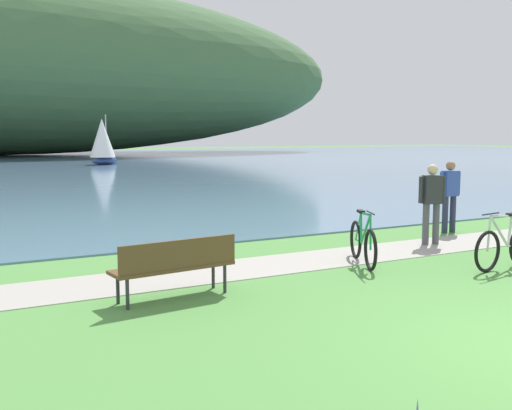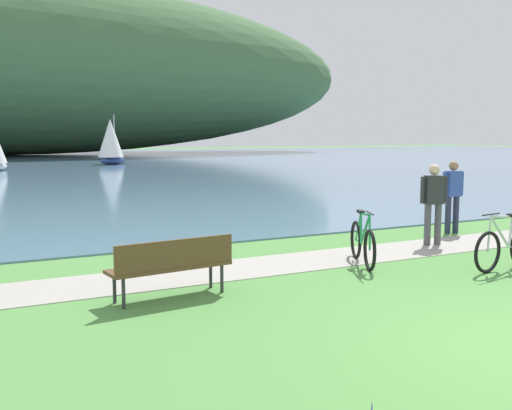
{
  "view_description": "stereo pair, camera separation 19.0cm",
  "coord_description": "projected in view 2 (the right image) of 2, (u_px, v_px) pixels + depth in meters",
  "views": [
    {
      "loc": [
        -5.9,
        -4.0,
        2.33
      ],
      "look_at": [
        -0.46,
        5.98,
        1.0
      ],
      "focal_mm": 42.28,
      "sensor_mm": 36.0,
      "label": 1
    },
    {
      "loc": [
        -5.74,
        -4.09,
        2.33
      ],
      "look_at": [
        -0.46,
        5.98,
        1.0
      ],
      "focal_mm": 42.28,
      "sensor_mm": 36.0,
      "label": 2
    }
  ],
  "objects": [
    {
      "name": "bay_water",
      "position": [
        21.0,
        164.0,
        48.28
      ],
      "size": [
        180.0,
        80.0,
        0.04
      ],
      "primitive_type": "cube",
      "color": "#5B7F9E",
      "rests_on": "ground"
    },
    {
      "name": "distant_hillside",
      "position": [
        6.0,
        66.0,
        67.01
      ],
      "size": [
        85.48,
        28.0,
        19.81
      ],
      "primitive_type": "ellipsoid",
      "color": "#42663D",
      "rests_on": "bay_water"
    },
    {
      "name": "shoreline_path",
      "position": [
        299.0,
        262.0,
        11.06
      ],
      "size": [
        60.0,
        1.5,
        0.01
      ],
      "primitive_type": "cube",
      "color": "#A39E93",
      "rests_on": "ground"
    },
    {
      "name": "park_bench_near_camera",
      "position": [
        172.0,
        263.0,
        8.53
      ],
      "size": [
        1.84,
        0.67,
        0.88
      ],
      "color": "brown",
      "rests_on": "ground"
    },
    {
      "name": "bicycle_leaning_near_bench",
      "position": [
        363.0,
        243.0,
        10.81
      ],
      "size": [
        0.78,
        1.64,
        1.01
      ],
      "color": "black",
      "rests_on": "ground"
    },
    {
      "name": "bicycle_beside_path",
      "position": [
        505.0,
        247.0,
        10.44
      ],
      "size": [
        1.76,
        0.31,
        1.01
      ],
      "color": "black",
      "rests_on": "ground"
    },
    {
      "name": "person_at_shoreline",
      "position": [
        453.0,
        192.0,
        14.22
      ],
      "size": [
        0.61,
        0.24,
        1.71
      ],
      "color": "#282D47",
      "rests_on": "ground"
    },
    {
      "name": "person_on_the_grass",
      "position": [
        434.0,
        199.0,
        12.64
      ],
      "size": [
        0.59,
        0.31,
        1.71
      ],
      "color": "#4C4C51",
      "rests_on": "ground"
    },
    {
      "name": "sailboat_mid_bay",
      "position": [
        111.0,
        141.0,
        46.3
      ],
      "size": [
        3.09,
        3.04,
        3.84
      ],
      "color": "navy",
      "rests_on": "bay_water"
    }
  ]
}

